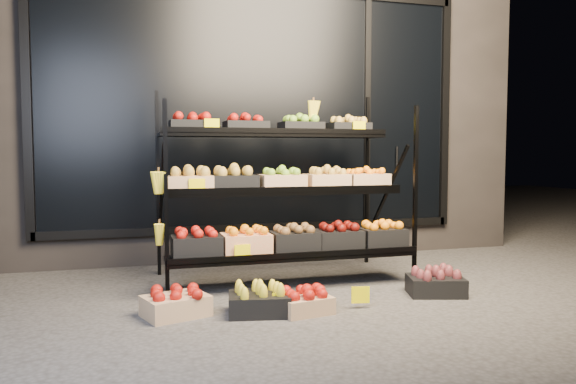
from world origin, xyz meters
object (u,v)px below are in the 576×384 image
object	(u,v)px
floor_crate_left	(176,302)
floor_crate_midright	(305,301)
floor_crate_midleft	(259,300)
display_rack	(283,190)

from	to	relation	value
floor_crate_left	floor_crate_midright	distance (m)	0.88
floor_crate_left	floor_crate_midleft	size ratio (longest dim) A/B	1.05
display_rack	floor_crate_midright	xyz separation A→B (m)	(-0.13, -1.00, -0.70)
floor_crate_midleft	floor_crate_midright	distance (m)	0.32
display_rack	floor_crate_left	world-z (taller)	display_rack
display_rack	floor_crate_midleft	world-z (taller)	display_rack
floor_crate_midleft	floor_crate_midright	world-z (taller)	floor_crate_midleft
floor_crate_midleft	floor_crate_left	bearing A→B (deg)	178.93
floor_crate_midright	floor_crate_left	bearing A→B (deg)	157.48
display_rack	floor_crate_left	bearing A→B (deg)	-140.54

